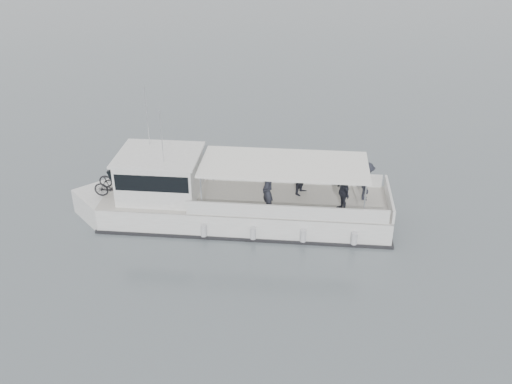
# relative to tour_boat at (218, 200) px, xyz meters

# --- Properties ---
(ground) EXTENTS (1400.00, 1400.00, 0.00)m
(ground) POSITION_rel_tour_boat_xyz_m (-1.33, -1.76, -1.05)
(ground) COLOR #50595E
(ground) RESTS_ON ground
(tour_boat) EXTENTS (15.38, 4.47, 6.41)m
(tour_boat) POSITION_rel_tour_boat_xyz_m (0.00, 0.00, 0.00)
(tour_boat) COLOR white
(tour_boat) RESTS_ON ground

